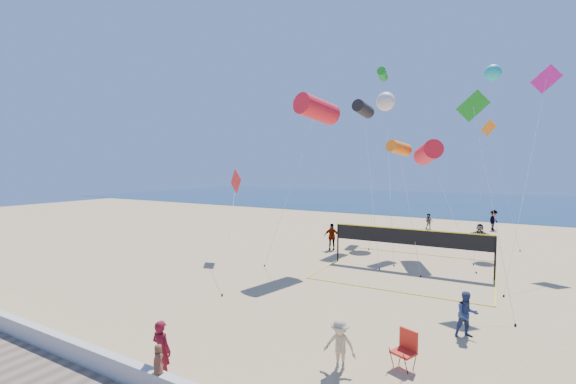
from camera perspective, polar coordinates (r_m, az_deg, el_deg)
The scene contains 23 objects.
ground at distance 13.00m, azimuth -1.69°, elevation -23.87°, with size 120.00×120.00×0.00m, color tan.
ocean at distance 72.32m, azimuth 24.89°, elevation -1.34°, with size 140.00×50.00×0.03m, color navy.
woman at distance 12.21m, azimuth -18.24°, elevation -21.44°, with size 0.64×0.42×1.74m, color maroon.
toddler at distance 11.52m, azimuth -18.66°, elevation -22.39°, with size 0.38×0.25×0.78m, color brown.
bystander_a at distance 15.62m, azimuth 24.96°, elevation -16.12°, with size 0.79×0.61×1.62m, color navy.
bystander_b at distance 12.32m, azimuth 7.69°, elevation -21.55°, with size 0.99×0.57×1.54m, color tan.
far_person_0 at distance 28.17m, azimuth 6.47°, elevation -6.61°, with size 1.13×0.47×1.93m, color gray.
far_person_1 at distance 32.08m, azimuth 26.51°, elevation -5.84°, with size 1.66×0.53×1.79m, color gray.
far_person_3 at distance 39.57m, azimuth 20.15°, elevation -4.11°, with size 0.74×0.57×1.51m, color gray.
far_person_4 at distance 41.40m, azimuth 28.18°, elevation -3.71°, with size 1.24×0.71×1.92m, color gray.
camp_chair at distance 12.88m, azimuth 17.06°, elevation -21.09°, with size 0.78×0.90×1.27m.
volleyball_net at distance 23.71m, azimuth 17.53°, elevation -7.02°, with size 9.28×9.13×2.42m.
kite_0 at distance 24.06m, azimuth 4.33°, elevation 12.12°, with size 3.42×3.99×10.38m.
kite_1 at distance 31.22m, azimuth 11.08°, elevation 11.97°, with size 4.21×8.54×11.15m.
kite_2 at distance 28.05m, azimuth 16.12°, elevation 6.28°, with size 3.50×6.86×7.89m.
kite_3 at distance 25.47m, azimuth -7.80°, elevation 0.98°, with size 5.15×7.26×5.91m.
kite_4 at distance 20.43m, azimuth 25.99°, elevation 9.93°, with size 2.77×4.16×9.68m.
kite_5 at distance 29.63m, azimuth 33.75°, elevation 12.63°, with size 2.85×9.85×12.50m.
kite_6 at distance 33.54m, azimuth 14.26°, elevation 12.85°, with size 4.16×9.78×12.16m.
kite_7 at distance 34.55m, azimuth 28.08°, elevation 15.32°, with size 1.60×8.79×13.83m.
kite_8 at distance 37.26m, azimuth 13.83°, elevation 16.53°, with size 2.07×9.07×14.85m.
kite_9 at distance 36.34m, azimuth 27.82°, elevation 7.36°, with size 3.13×5.27×9.99m.
kite_10 at distance 27.71m, azimuth 20.02°, elevation 5.49°, with size 4.59×5.11×7.80m.
Camera 1 is at (6.02, -9.82, 6.04)m, focal length 24.00 mm.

